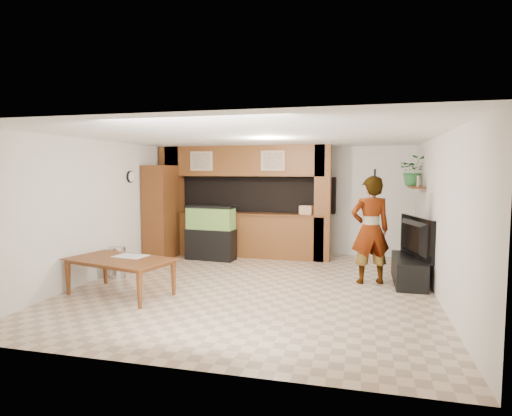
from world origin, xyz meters
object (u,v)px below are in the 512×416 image
(pantry_cabinet, at_px, (161,212))
(person, at_px, (370,230))
(dining_table, at_px, (119,277))
(aquarium, at_px, (211,233))
(television, at_px, (410,237))

(pantry_cabinet, relative_size, person, 1.11)
(pantry_cabinet, height_order, dining_table, pantry_cabinet)
(aquarium, relative_size, television, 0.97)
(aquarium, relative_size, person, 0.64)
(aquarium, xyz_separation_m, dining_table, (-0.48, -3.03, -0.31))
(person, relative_size, dining_table, 1.13)
(aquarium, distance_m, television, 4.32)
(aquarium, height_order, television, aquarium)
(television, xyz_separation_m, person, (-0.69, -0.16, 0.13))
(aquarium, height_order, person, person)
(pantry_cabinet, distance_m, person, 4.80)
(person, bearing_deg, dining_table, 6.94)
(aquarium, bearing_deg, pantry_cabinet, -170.05)
(aquarium, xyz_separation_m, television, (4.17, -1.08, 0.23))
(pantry_cabinet, bearing_deg, person, -13.80)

